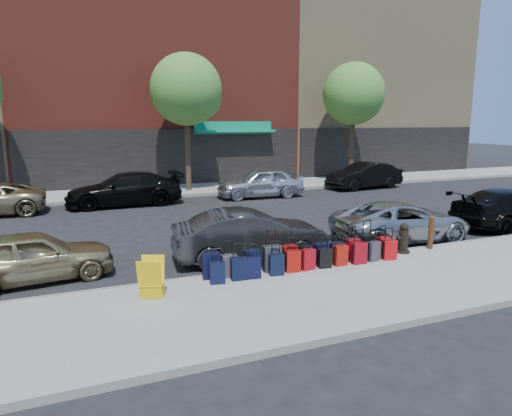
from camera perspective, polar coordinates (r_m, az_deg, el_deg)
name	(u,v)px	position (r m, az deg, el deg)	size (l,w,h in m)	color
ground	(240,231)	(16.37, -1.98, -2.92)	(120.00, 120.00, 0.00)	black
sidewalk_near	(339,291)	(10.76, 10.33, -10.17)	(60.00, 4.00, 0.15)	gray
sidewalk_far	(178,190)	(25.80, -9.73, 2.20)	(60.00, 4.00, 0.15)	gray
curb_near	(298,265)	(12.40, 5.28, -7.16)	(60.00, 0.08, 0.15)	gray
curb_far	(187,196)	(23.86, -8.66, 1.53)	(60.00, 0.08, 0.15)	gray
building_center	(147,29)	(33.91, -13.48, 20.94)	(17.00, 12.85, 20.00)	maroon
building_right	(347,57)	(39.63, 11.36, 18.06)	(15.00, 12.12, 18.00)	tan
tree_center	(189,92)	(25.22, -8.40, 14.21)	(3.80, 3.80, 7.27)	black
tree_right	(356,96)	(29.58, 12.34, 13.57)	(3.80, 3.80, 7.27)	black
suitcase_front_0	(211,266)	(11.12, -5.62, -7.19)	(0.45, 0.28, 1.02)	black
suitcase_front_1	(229,266)	(11.20, -3.39, -7.23)	(0.37, 0.21, 0.90)	#3F3F45
suitcase_front_2	(252,261)	(11.44, -0.50, -6.70)	(0.42, 0.26, 0.96)	black
suitcase_front_3	(272,259)	(11.57, 2.01, -6.34)	(0.45, 0.26, 1.06)	#323337
suitcase_front_4	(289,257)	(11.86, 4.11, -6.07)	(0.42, 0.27, 0.97)	maroon
suitcase_front_5	(306,256)	(12.03, 6.26, -5.98)	(0.40, 0.27, 0.89)	black
suitcase_front_6	(320,253)	(12.31, 8.06, -5.63)	(0.38, 0.23, 0.90)	black
suitcase_front_7	(337,252)	(12.56, 10.04, -5.42)	(0.36, 0.21, 0.86)	black
suitcase_front_8	(353,249)	(12.80, 12.02, -5.06)	(0.39, 0.22, 0.93)	maroon
suitcase_front_9	(368,246)	(13.06, 13.79, -4.65)	(0.44, 0.24, 1.05)	black
suitcase_front_10	(383,246)	(13.41, 15.64, -4.61)	(0.37, 0.22, 0.86)	#A70A12
suitcase_back_0	(217,273)	(10.79, -4.85, -8.05)	(0.39, 0.27, 0.84)	black
suitcase_back_1	(239,269)	(11.00, -2.18, -7.58)	(0.39, 0.25, 0.88)	black
suitcase_back_2	(253,268)	(11.10, -0.37, -7.47)	(0.38, 0.25, 0.85)	black
suitcase_back_3	(276,264)	(11.33, 2.57, -7.07)	(0.38, 0.26, 0.85)	black
suitcase_back_4	(293,261)	(11.58, 4.61, -6.64)	(0.40, 0.26, 0.89)	#A0110A
suitcase_back_5	(308,259)	(11.78, 6.49, -6.40)	(0.39, 0.26, 0.87)	maroon
suitcase_back_6	(325,258)	(12.00, 8.57, -6.23)	(0.36, 0.23, 0.81)	black
suitcase_back_7	(340,255)	(12.26, 10.49, -5.82)	(0.38, 0.23, 0.87)	#9B150A
suitcase_back_8	(359,253)	(12.48, 12.74, -5.53)	(0.39, 0.24, 0.92)	maroon
suitcase_back_9	(373,251)	(12.83, 14.46, -5.25)	(0.39, 0.27, 0.86)	#343438
suitcase_back_10	(389,250)	(13.05, 16.32, -5.03)	(0.40, 0.28, 0.88)	#B40B11
fire_hydrant	(404,239)	(13.83, 17.96, -3.70)	(0.44, 0.39, 0.87)	black
bollard	(431,233)	(14.49, 21.03, -2.88)	(0.18, 0.18, 0.95)	#38190C
display_rack	(151,278)	(10.11, -12.94, -8.58)	(0.66, 0.69, 0.89)	yellow
car_near_0	(32,256)	(12.47, -26.16, -5.43)	(1.52, 3.79, 1.29)	tan
car_near_1	(250,235)	(12.89, -0.69, -3.44)	(1.52, 4.35, 1.43)	#2F2F31
car_near_2	(402,221)	(15.76, 17.73, -1.59)	(2.14, 4.64, 1.29)	#AFB1B6
car_near_3	(512,208)	(19.37, 29.40, -0.01)	(2.00, 4.93, 1.43)	black
car_far_1	(124,189)	(22.05, -16.14, 2.26)	(2.13, 5.25, 1.52)	black
car_far_2	(260,183)	(23.46, 0.50, 3.18)	(1.79, 4.45, 1.52)	silver
car_far_3	(364,176)	(27.28, 13.38, 3.97)	(1.60, 4.58, 1.51)	black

